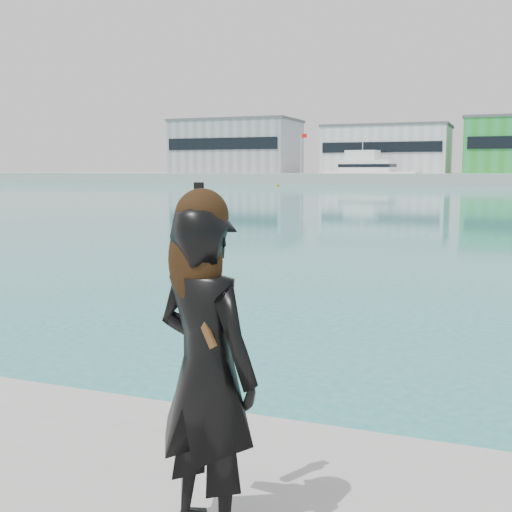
{
  "coord_description": "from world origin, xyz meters",
  "views": [
    {
      "loc": [
        0.73,
        -3.49,
        2.7
      ],
      "look_at": [
        -0.66,
        0.07,
        2.19
      ],
      "focal_mm": 45.0,
      "sensor_mm": 36.0,
      "label": 1
    }
  ],
  "objects": [
    {
      "name": "warehouse_white",
      "position": [
        -22.0,
        127.98,
        6.76
      ],
      "size": [
        24.48,
        15.35,
        9.5
      ],
      "color": "silver",
      "rests_on": "far_quay"
    },
    {
      "name": "buoy_far",
      "position": [
        -34.98,
        98.5,
        0.0
      ],
      "size": [
        0.5,
        0.5,
        0.5
      ],
      "primitive_type": "sphere",
      "color": "orange",
      "rests_on": "ground"
    },
    {
      "name": "motor_yacht",
      "position": [
        -23.19,
        116.42,
        2.31
      ],
      "size": [
        18.16,
        7.41,
        8.23
      ],
      "rotation": [
        0.0,
        0.0,
        -0.15
      ],
      "color": "white",
      "rests_on": "ground"
    },
    {
      "name": "flagpole_left",
      "position": [
        -37.91,
        121.0,
        6.54
      ],
      "size": [
        1.28,
        0.16,
        8.0
      ],
      "color": "silver",
      "rests_on": "far_quay"
    },
    {
      "name": "far_quay",
      "position": [
        0.0,
        130.0,
        1.0
      ],
      "size": [
        320.0,
        40.0,
        2.0
      ],
      "primitive_type": "cube",
      "color": "#9E9E99",
      "rests_on": "ground"
    },
    {
      "name": "woman",
      "position": [
        -0.66,
        -0.63,
        1.73
      ],
      "size": [
        0.73,
        0.6,
        1.84
      ],
      "rotation": [
        0.0,
        0.0,
        2.81
      ],
      "color": "black",
      "rests_on": "near_quay"
    },
    {
      "name": "warehouse_grey_left",
      "position": [
        -55.0,
        127.98,
        7.76
      ],
      "size": [
        26.52,
        16.36,
        11.5
      ],
      "color": "gray",
      "rests_on": "far_quay"
    }
  ]
}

